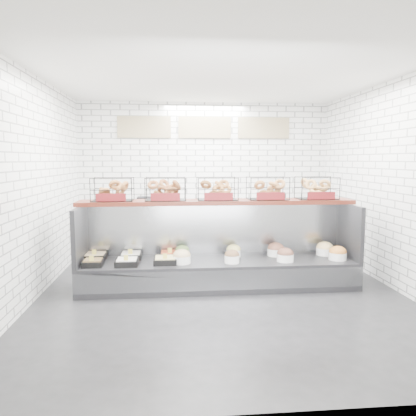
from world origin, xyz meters
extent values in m
plane|color=black|center=(0.00, 0.00, 0.00)|extent=(5.50, 5.50, 0.00)
cube|color=white|center=(0.00, 2.75, 1.50)|extent=(5.00, 0.02, 3.00)
cube|color=white|center=(-2.50, 0.00, 1.50)|extent=(0.02, 5.50, 3.00)
cube|color=white|center=(2.50, 0.00, 1.50)|extent=(0.02, 5.50, 3.00)
cube|color=white|center=(0.00, 0.00, 3.00)|extent=(5.00, 5.50, 0.02)
cube|color=tan|center=(-1.20, 2.72, 2.50)|extent=(1.05, 0.03, 0.42)
cube|color=tan|center=(0.00, 2.72, 2.50)|extent=(1.05, 0.03, 0.42)
cube|color=tan|center=(1.20, 2.72, 2.50)|extent=(1.05, 0.03, 0.42)
cube|color=black|center=(0.00, 0.30, 0.20)|extent=(4.00, 0.90, 0.40)
cube|color=#93969B|center=(0.00, -0.14, 0.22)|extent=(4.00, 0.03, 0.28)
cube|color=#93969B|center=(0.00, 0.71, 0.80)|extent=(4.00, 0.08, 0.80)
cube|color=black|center=(-1.97, 0.30, 0.80)|extent=(0.06, 0.90, 0.80)
cube|color=black|center=(1.97, 0.30, 0.80)|extent=(0.06, 0.90, 0.80)
cube|color=black|center=(-1.77, 0.09, 0.44)|extent=(0.27, 0.27, 0.08)
cube|color=brown|center=(-1.77, 0.09, 0.48)|extent=(0.23, 0.23, 0.04)
cube|color=#D9C34B|center=(-1.77, 0.00, 0.53)|extent=(0.06, 0.01, 0.08)
cube|color=black|center=(-1.80, 0.49, 0.44)|extent=(0.31, 0.31, 0.08)
cube|color=#D5B483|center=(-1.80, 0.49, 0.48)|extent=(0.26, 0.26, 0.04)
cube|color=#D9C34B|center=(-1.80, 0.38, 0.53)|extent=(0.06, 0.01, 0.08)
cube|color=black|center=(-1.31, 0.10, 0.44)|extent=(0.31, 0.31, 0.08)
cube|color=silver|center=(-1.31, 0.10, 0.48)|extent=(0.26, 0.26, 0.04)
cube|color=#D9C34B|center=(-1.31, -0.01, 0.53)|extent=(0.06, 0.01, 0.08)
cube|color=black|center=(-1.29, 0.48, 0.44)|extent=(0.31, 0.31, 0.08)
cube|color=white|center=(-1.29, 0.48, 0.48)|extent=(0.26, 0.26, 0.04)
cube|color=#D9C34B|center=(-1.29, 0.37, 0.53)|extent=(0.06, 0.01, 0.08)
cube|color=black|center=(-0.78, 0.15, 0.44)|extent=(0.32, 0.32, 0.08)
cube|color=#D9CB85|center=(-0.78, 0.15, 0.48)|extent=(0.27, 0.27, 0.04)
cube|color=#D9C34B|center=(-0.78, 0.04, 0.53)|extent=(0.06, 0.01, 0.08)
cube|color=black|center=(-0.71, 0.49, 0.44)|extent=(0.30, 0.30, 0.08)
cube|color=#E95C31|center=(-0.71, 0.49, 0.48)|extent=(0.25, 0.25, 0.04)
cube|color=#D9C34B|center=(-0.71, 0.38, 0.53)|extent=(0.06, 0.01, 0.08)
cylinder|color=white|center=(-0.54, 0.14, 0.46)|extent=(0.25, 0.25, 0.11)
ellipsoid|color=tan|center=(-0.54, 0.14, 0.52)|extent=(0.25, 0.25, 0.17)
cylinder|color=white|center=(-0.53, 0.48, 0.46)|extent=(0.21, 0.21, 0.11)
ellipsoid|color=olive|center=(-0.53, 0.48, 0.52)|extent=(0.21, 0.21, 0.15)
cylinder|color=white|center=(0.17, 0.10, 0.46)|extent=(0.22, 0.22, 0.11)
ellipsoid|color=brown|center=(0.17, 0.10, 0.52)|extent=(0.21, 0.21, 0.15)
cylinder|color=white|center=(0.24, 0.45, 0.46)|extent=(0.22, 0.22, 0.11)
ellipsoid|color=#CFC369|center=(0.24, 0.45, 0.52)|extent=(0.22, 0.22, 0.15)
cylinder|color=white|center=(0.95, 0.11, 0.46)|extent=(0.24, 0.24, 0.11)
ellipsoid|color=brown|center=(0.95, 0.11, 0.52)|extent=(0.24, 0.24, 0.17)
cylinder|color=white|center=(0.90, 0.47, 0.46)|extent=(0.26, 0.26, 0.11)
ellipsoid|color=brown|center=(0.90, 0.47, 0.52)|extent=(0.25, 0.25, 0.18)
cylinder|color=white|center=(1.74, 0.13, 0.46)|extent=(0.26, 0.26, 0.11)
ellipsoid|color=#C07028|center=(1.74, 0.13, 0.52)|extent=(0.25, 0.25, 0.18)
cylinder|color=white|center=(1.67, 0.45, 0.46)|extent=(0.26, 0.26, 0.11)
ellipsoid|color=#E0BC72|center=(1.67, 0.45, 0.52)|extent=(0.26, 0.26, 0.18)
cube|color=#3D130D|center=(0.00, 0.52, 1.23)|extent=(4.10, 0.50, 0.06)
cube|color=black|center=(-1.53, 0.52, 1.43)|extent=(0.60, 0.38, 0.34)
cube|color=#5D1114|center=(-1.53, 0.32, 1.33)|extent=(0.42, 0.02, 0.11)
cube|color=black|center=(-0.77, 0.52, 1.43)|extent=(0.60, 0.38, 0.34)
cube|color=#5D1114|center=(-0.77, 0.32, 1.33)|extent=(0.42, 0.02, 0.11)
cube|color=black|center=(0.00, 0.52, 1.43)|extent=(0.60, 0.38, 0.34)
cube|color=#5D1114|center=(0.00, 0.32, 1.33)|extent=(0.42, 0.02, 0.11)
cube|color=black|center=(0.77, 0.52, 1.43)|extent=(0.60, 0.38, 0.34)
cube|color=#5D1114|center=(0.77, 0.32, 1.33)|extent=(0.42, 0.02, 0.11)
cube|color=black|center=(1.53, 0.52, 1.43)|extent=(0.60, 0.38, 0.34)
cube|color=#5D1114|center=(1.53, 0.32, 1.33)|extent=(0.42, 0.02, 0.11)
cube|color=#93969B|center=(0.00, 2.43, 0.45)|extent=(4.00, 0.60, 0.90)
cube|color=black|center=(-1.14, 2.48, 1.02)|extent=(0.40, 0.30, 0.24)
cube|color=silver|center=(-0.75, 2.38, 0.99)|extent=(0.35, 0.28, 0.18)
cylinder|color=red|center=(0.48, 2.47, 1.01)|extent=(0.09, 0.09, 0.22)
cube|color=black|center=(1.40, 2.40, 1.05)|extent=(0.30, 0.30, 0.30)
camera|label=1|loc=(-0.69, -5.48, 1.86)|focal=35.00mm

